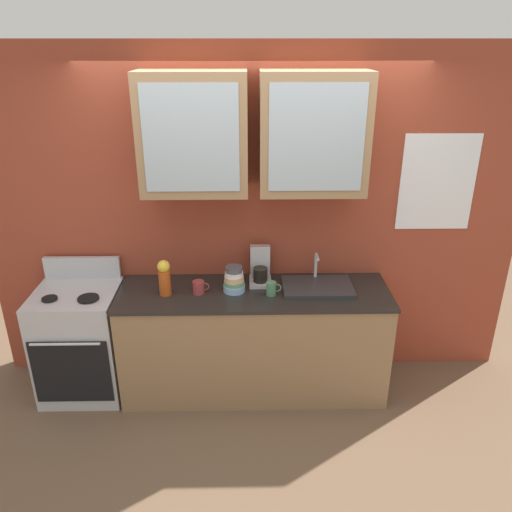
% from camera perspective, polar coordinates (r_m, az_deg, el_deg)
% --- Properties ---
extents(ground_plane, '(10.00, 10.00, 0.00)m').
position_cam_1_polar(ground_plane, '(4.30, -0.20, -14.49)').
color(ground_plane, brown).
extents(back_wall_unit, '(4.19, 0.48, 2.64)m').
position_cam_1_polar(back_wall_unit, '(3.84, -0.24, 6.66)').
color(back_wall_unit, '#993D28').
rests_on(back_wall_unit, ground_plane).
extents(counter, '(2.06, 0.63, 0.88)m').
position_cam_1_polar(counter, '(4.04, -0.21, -9.56)').
color(counter, '#93704C').
rests_on(counter, ground_plane).
extents(stove_range, '(0.63, 0.61, 1.06)m').
position_cam_1_polar(stove_range, '(4.25, -19.13, -9.16)').
color(stove_range, silver).
rests_on(stove_range, ground_plane).
extents(sink_faucet, '(0.53, 0.36, 0.24)m').
position_cam_1_polar(sink_faucet, '(3.89, 6.96, -3.40)').
color(sink_faucet, '#2D2D30').
rests_on(sink_faucet, counter).
extents(bowl_stack, '(0.17, 0.17, 0.20)m').
position_cam_1_polar(bowl_stack, '(3.79, -2.49, -2.74)').
color(bowl_stack, '#8CB7E0').
rests_on(bowl_stack, counter).
extents(vase, '(0.09, 0.09, 0.28)m').
position_cam_1_polar(vase, '(3.77, -10.32, -2.37)').
color(vase, '#BF4C19').
rests_on(vase, counter).
extents(cup_near_sink, '(0.11, 0.07, 0.10)m').
position_cam_1_polar(cup_near_sink, '(3.75, 1.77, -3.70)').
color(cup_near_sink, '#4C7F59').
rests_on(cup_near_sink, counter).
extents(cup_near_bowls, '(0.12, 0.09, 0.10)m').
position_cam_1_polar(cup_near_bowls, '(3.80, -6.49, -3.53)').
color(cup_near_bowls, '#993838').
rests_on(cup_near_bowls, counter).
extents(coffee_maker, '(0.17, 0.20, 0.29)m').
position_cam_1_polar(coffee_maker, '(3.92, 0.48, -1.51)').
color(coffee_maker, '#B7B7BC').
rests_on(coffee_maker, counter).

